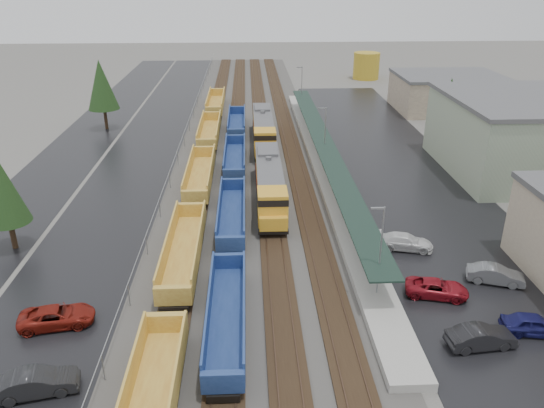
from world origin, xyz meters
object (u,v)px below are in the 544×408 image
at_px(storage_tank, 366,66).
at_px(parked_car_east_c, 405,242).
at_px(well_string_blue, 230,256).
at_px(parked_car_east_a, 481,337).
at_px(parked_car_east_d, 534,324).
at_px(locomotive_lead, 270,184).
at_px(parked_car_east_e, 495,275).
at_px(parked_car_east_b, 437,288).
at_px(locomotive_trail, 263,130).
at_px(parked_car_west_c, 57,317).
at_px(parked_car_west_b, 37,383).
at_px(well_string_yellow, 193,207).

height_order(storage_tank, parked_car_east_c, storage_tank).
relative_size(well_string_blue, parked_car_east_a, 21.17).
bearing_deg(parked_car_east_d, locomotive_lead, 46.07).
bearing_deg(parked_car_east_e, parked_car_east_d, -163.05).
xyz_separation_m(parked_car_east_b, parked_car_east_d, (5.24, -4.99, 0.08)).
height_order(locomotive_trail, parked_car_east_a, locomotive_trail).
height_order(parked_car_west_c, parked_car_east_a, parked_car_east_a).
bearing_deg(locomotive_lead, storage_tank, 70.22).
bearing_deg(parked_car_east_a, storage_tank, -13.51).
relative_size(parked_car_east_a, parked_car_east_d, 1.06).
relative_size(locomotive_trail, parked_car_west_c, 3.64).
bearing_deg(parked_car_east_a, locomotive_lead, 21.86).
bearing_deg(parked_car_east_e, parked_car_west_b, 126.80).
bearing_deg(parked_car_east_d, parked_car_west_c, 95.17).
height_order(well_string_yellow, parked_car_west_c, well_string_yellow).
bearing_deg(parked_car_east_d, parked_car_east_b, 55.90).
bearing_deg(parked_car_east_e, well_string_yellow, 80.65).
bearing_deg(parked_car_west_c, parked_car_east_c, -80.05).
bearing_deg(storage_tank, parked_car_east_c, -99.41).
relative_size(locomotive_lead, parked_car_east_e, 4.23).
height_order(locomotive_lead, parked_car_west_b, locomotive_lead).
relative_size(parked_car_west_c, parked_car_east_d, 1.18).
xyz_separation_m(parked_car_west_c, parked_car_east_a, (29.60, -3.82, 0.05)).
xyz_separation_m(parked_car_east_b, parked_car_east_e, (5.42, 1.64, 0.07)).
bearing_deg(parked_car_west_c, parked_car_east_e, -92.93).
bearing_deg(parked_car_east_b, parked_car_east_e, -59.59).
height_order(storage_tank, parked_car_west_b, storage_tank).
height_order(parked_car_west_b, parked_car_east_e, parked_car_west_b).
xyz_separation_m(parked_car_west_b, parked_car_east_c, (27.30, 16.96, -0.08)).
xyz_separation_m(parked_car_west_b, parked_car_east_a, (28.62, 3.02, -0.03)).
bearing_deg(parked_car_east_c, parked_car_west_b, 135.21).
bearing_deg(locomotive_trail, well_string_blue, -96.57).
distance_m(locomotive_lead, parked_car_east_b, 22.53).
xyz_separation_m(locomotive_trail, well_string_blue, (-4.00, -34.71, -1.16)).
relative_size(well_string_yellow, parked_car_west_b, 22.11).
bearing_deg(parked_car_west_c, parked_car_east_a, -107.09).
bearing_deg(well_string_blue, parked_car_east_a, -33.07).
distance_m(locomotive_lead, locomotive_trail, 21.00).
relative_size(locomotive_trail, parked_car_west_b, 3.92).
height_order(parked_car_west_c, parked_car_east_d, parked_car_east_d).
xyz_separation_m(parked_car_west_c, parked_car_east_d, (33.89, -2.56, 0.03)).
bearing_deg(locomotive_lead, parked_car_east_a, -61.94).
bearing_deg(parked_car_west_b, parked_car_east_d, -94.98).
height_order(well_string_yellow, parked_car_east_c, well_string_yellow).
distance_m(parked_car_east_b, parked_car_east_e, 5.67).
bearing_deg(locomotive_lead, parked_car_east_b, -56.58).
xyz_separation_m(parked_car_east_c, parked_car_east_e, (5.79, -6.05, 0.02)).
bearing_deg(storage_tank, parked_car_east_e, -95.09).
bearing_deg(locomotive_trail, parked_car_west_c, -111.10).
bearing_deg(locomotive_trail, parked_car_east_e, -64.96).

